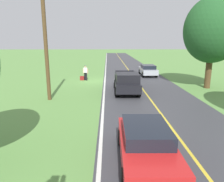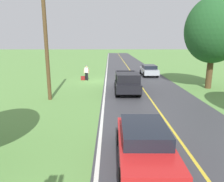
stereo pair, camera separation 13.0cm
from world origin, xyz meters
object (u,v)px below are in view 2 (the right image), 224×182
object	(u,v)px
pickup_truck_passing	(127,82)
tree_far_side_near	(214,30)
hitchhiker_walking	(86,72)
utility_pole_roadside	(46,45)
suitcase_carried	(83,78)
sedan_near_oncoming	(149,70)
sedan_ahead_same_lane	(144,143)

from	to	relation	value
pickup_truck_passing	tree_far_side_near	size ratio (longest dim) A/B	0.65
pickup_truck_passing	hitchhiker_walking	bearing A→B (deg)	-55.46
hitchhiker_walking	pickup_truck_passing	bearing A→B (deg)	124.54
tree_far_side_near	utility_pole_roadside	bearing A→B (deg)	15.36
suitcase_carried	tree_far_side_near	world-z (taller)	tree_far_side_near
hitchhiker_walking	suitcase_carried	bearing A→B (deg)	5.69
hitchhiker_walking	tree_far_side_near	distance (m)	13.65
pickup_truck_passing	suitcase_carried	bearing A→B (deg)	-52.65
sedan_near_oncoming	tree_far_side_near	bearing A→B (deg)	119.22
hitchhiker_walking	suitcase_carried	size ratio (longest dim) A/B	3.61
sedan_ahead_same_lane	utility_pole_roadside	world-z (taller)	utility_pole_roadside
hitchhiker_walking	sedan_near_oncoming	distance (m)	8.47
hitchhiker_walking	sedan_near_oncoming	xyz separation A→B (m)	(-7.84, -3.21, -0.23)
pickup_truck_passing	sedan_near_oncoming	world-z (taller)	pickup_truck_passing
hitchhiker_walking	sedan_ahead_same_lane	world-z (taller)	hitchhiker_walking
suitcase_carried	tree_far_side_near	distance (m)	14.27
pickup_truck_passing	tree_far_side_near	bearing A→B (deg)	-168.25
hitchhiker_walking	pickup_truck_passing	xyz separation A→B (m)	(-4.21, 6.11, -0.01)
hitchhiker_walking	utility_pole_roadside	distance (m)	9.13
tree_far_side_near	utility_pole_roadside	distance (m)	14.65
pickup_truck_passing	sedan_ahead_same_lane	distance (m)	10.95
tree_far_side_near	utility_pole_roadside	xyz separation A→B (m)	(14.08, 3.87, -1.22)
utility_pole_roadside	hitchhiker_walking	bearing A→B (deg)	-103.17
suitcase_carried	sedan_near_oncoming	xyz separation A→B (m)	(-8.26, -3.25, 0.51)
tree_far_side_near	suitcase_carried	bearing A→B (deg)	-19.40
hitchhiker_walking	tree_far_side_near	bearing A→B (deg)	159.79
hitchhiker_walking	suitcase_carried	distance (m)	0.85
sedan_near_oncoming	hitchhiker_walking	bearing A→B (deg)	22.27
tree_far_side_near	sedan_ahead_same_lane	distance (m)	15.72
sedan_near_oncoming	sedan_ahead_same_lane	distance (m)	20.64
hitchhiker_walking	sedan_near_oncoming	size ratio (longest dim) A/B	0.40
hitchhiker_walking	tree_far_side_near	world-z (taller)	tree_far_side_near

